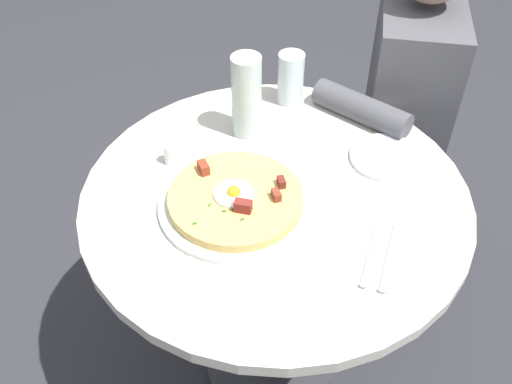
{
  "coord_description": "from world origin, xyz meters",
  "views": [
    {
      "loc": [
        -0.91,
        -0.11,
        1.6
      ],
      "look_at": [
        -0.03,
        0.04,
        0.75
      ],
      "focal_mm": 40.0,
      "sensor_mm": 36.0,
      "label": 1
    }
  ],
  "objects_px": {
    "bread_plate": "(387,158)",
    "fork": "(372,252)",
    "water_glass": "(291,78)",
    "dining_table": "(274,243)",
    "person_seated": "(398,136)",
    "water_bottle": "(246,96)",
    "pizza_plate": "(236,204)",
    "salt_shaker": "(170,154)",
    "knife": "(390,257)",
    "breakfast_pizza": "(236,198)"
  },
  "relations": [
    {
      "from": "breakfast_pizza",
      "to": "knife",
      "type": "height_order",
      "value": "breakfast_pizza"
    },
    {
      "from": "breakfast_pizza",
      "to": "bread_plate",
      "type": "height_order",
      "value": "breakfast_pizza"
    },
    {
      "from": "pizza_plate",
      "to": "knife",
      "type": "xyz_separation_m",
      "value": [
        -0.09,
        -0.33,
        0.0
      ]
    },
    {
      "from": "person_seated",
      "to": "salt_shaker",
      "type": "relative_size",
      "value": 22.97
    },
    {
      "from": "person_seated",
      "to": "knife",
      "type": "relative_size",
      "value": 6.31
    },
    {
      "from": "dining_table",
      "to": "water_bottle",
      "type": "xyz_separation_m",
      "value": [
        0.2,
        0.1,
        0.28
      ]
    },
    {
      "from": "knife",
      "to": "dining_table",
      "type": "bearing_deg",
      "value": -112.64
    },
    {
      "from": "dining_table",
      "to": "fork",
      "type": "bearing_deg",
      "value": -124.63
    },
    {
      "from": "knife",
      "to": "water_glass",
      "type": "height_order",
      "value": "water_glass"
    },
    {
      "from": "dining_table",
      "to": "water_bottle",
      "type": "bearing_deg",
      "value": 26.7
    },
    {
      "from": "pizza_plate",
      "to": "fork",
      "type": "bearing_deg",
      "value": -106.76
    },
    {
      "from": "pizza_plate",
      "to": "knife",
      "type": "relative_size",
      "value": 1.86
    },
    {
      "from": "pizza_plate",
      "to": "water_bottle",
      "type": "height_order",
      "value": "water_bottle"
    },
    {
      "from": "dining_table",
      "to": "water_glass",
      "type": "xyz_separation_m",
      "value": [
        0.36,
        0.01,
        0.24
      ]
    },
    {
      "from": "person_seated",
      "to": "salt_shaker",
      "type": "bearing_deg",
      "value": 131.0
    },
    {
      "from": "water_glass",
      "to": "water_bottle",
      "type": "xyz_separation_m",
      "value": [
        -0.15,
        0.09,
        0.04
      ]
    },
    {
      "from": "water_glass",
      "to": "water_bottle",
      "type": "bearing_deg",
      "value": 150.03
    },
    {
      "from": "bread_plate",
      "to": "fork",
      "type": "distance_m",
      "value": 0.3
    },
    {
      "from": "pizza_plate",
      "to": "bread_plate",
      "type": "distance_m",
      "value": 0.39
    },
    {
      "from": "dining_table",
      "to": "breakfast_pizza",
      "type": "xyz_separation_m",
      "value": [
        -0.06,
        0.08,
        0.2
      ]
    },
    {
      "from": "dining_table",
      "to": "knife",
      "type": "height_order",
      "value": "knife"
    },
    {
      "from": "bread_plate",
      "to": "water_glass",
      "type": "height_order",
      "value": "water_glass"
    },
    {
      "from": "person_seated",
      "to": "pizza_plate",
      "type": "distance_m",
      "value": 0.76
    },
    {
      "from": "dining_table",
      "to": "knife",
      "type": "distance_m",
      "value": 0.34
    },
    {
      "from": "person_seated",
      "to": "dining_table",
      "type": "bearing_deg",
      "value": 150.56
    },
    {
      "from": "knife",
      "to": "water_bottle",
      "type": "relative_size",
      "value": 0.86
    },
    {
      "from": "person_seated",
      "to": "water_glass",
      "type": "distance_m",
      "value": 0.48
    },
    {
      "from": "bread_plate",
      "to": "salt_shaker",
      "type": "bearing_deg",
      "value": 101.14
    },
    {
      "from": "dining_table",
      "to": "fork",
      "type": "relative_size",
      "value": 4.81
    },
    {
      "from": "breakfast_pizza",
      "to": "salt_shaker",
      "type": "xyz_separation_m",
      "value": [
        0.12,
        0.18,
        0.0
      ]
    },
    {
      "from": "bread_plate",
      "to": "water_bottle",
      "type": "distance_m",
      "value": 0.36
    },
    {
      "from": "person_seated",
      "to": "bread_plate",
      "type": "xyz_separation_m",
      "value": [
        -0.39,
        0.07,
        0.23
      ]
    },
    {
      "from": "bread_plate",
      "to": "knife",
      "type": "distance_m",
      "value": 0.31
    },
    {
      "from": "dining_table",
      "to": "salt_shaker",
      "type": "relative_size",
      "value": 17.51
    },
    {
      "from": "fork",
      "to": "knife",
      "type": "bearing_deg",
      "value": 90.0
    },
    {
      "from": "pizza_plate",
      "to": "water_glass",
      "type": "height_order",
      "value": "water_glass"
    },
    {
      "from": "breakfast_pizza",
      "to": "water_bottle",
      "type": "bearing_deg",
      "value": 5.38
    },
    {
      "from": "bread_plate",
      "to": "salt_shaker",
      "type": "relative_size",
      "value": 3.53
    },
    {
      "from": "breakfast_pizza",
      "to": "water_glass",
      "type": "height_order",
      "value": "water_glass"
    },
    {
      "from": "pizza_plate",
      "to": "salt_shaker",
      "type": "xyz_separation_m",
      "value": [
        0.12,
        0.18,
        0.02
      ]
    },
    {
      "from": "water_bottle",
      "to": "pizza_plate",
      "type": "bearing_deg",
      "value": -174.66
    },
    {
      "from": "person_seated",
      "to": "water_bottle",
      "type": "xyz_separation_m",
      "value": [
        -0.34,
        0.41,
        0.33
      ]
    },
    {
      "from": "breakfast_pizza",
      "to": "bread_plate",
      "type": "xyz_separation_m",
      "value": [
        0.21,
        -0.32,
        -0.02
      ]
    },
    {
      "from": "person_seated",
      "to": "fork",
      "type": "bearing_deg",
      "value": 172.23
    },
    {
      "from": "dining_table",
      "to": "water_glass",
      "type": "relative_size",
      "value": 6.24
    },
    {
      "from": "salt_shaker",
      "to": "knife",
      "type": "bearing_deg",
      "value": -112.49
    },
    {
      "from": "breakfast_pizza",
      "to": "water_glass",
      "type": "distance_m",
      "value": 0.42
    },
    {
      "from": "water_glass",
      "to": "bread_plate",
      "type": "bearing_deg",
      "value": -128.1
    },
    {
      "from": "dining_table",
      "to": "person_seated",
      "type": "height_order",
      "value": "person_seated"
    },
    {
      "from": "pizza_plate",
      "to": "bread_plate",
      "type": "xyz_separation_m",
      "value": [
        0.21,
        -0.32,
        -0.0
      ]
    }
  ]
}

